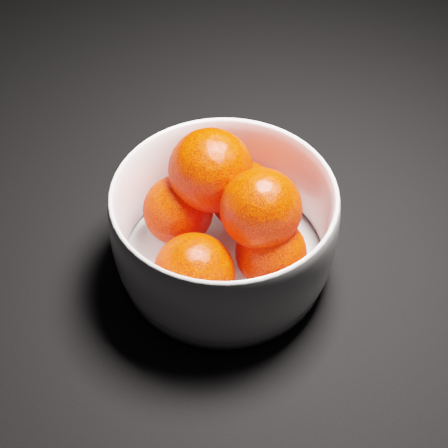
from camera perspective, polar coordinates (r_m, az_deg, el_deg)
ground at (r=0.84m, az=2.44°, el=15.69°), size 3.00×3.00×0.00m
bowl at (r=0.54m, az=-0.00°, el=-0.34°), size 0.20×0.20×0.09m
orange_pile at (r=0.54m, az=0.03°, el=0.89°), size 0.16×0.15×0.11m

